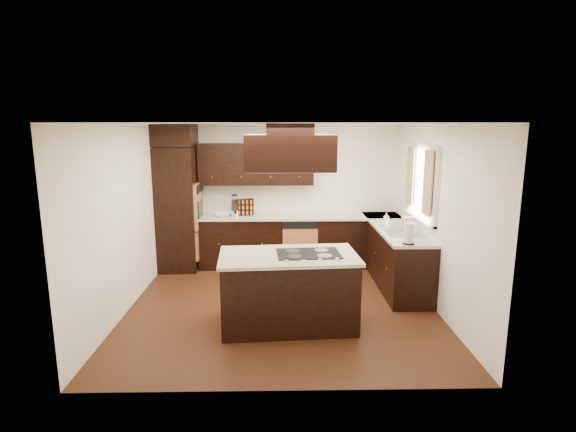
% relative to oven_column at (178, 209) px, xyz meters
% --- Properties ---
extents(floor, '(4.20, 4.20, 0.02)m').
position_rel_oven_column_xyz_m(floor, '(1.78, -1.71, -1.07)').
color(floor, '#522A15').
rests_on(floor, ground).
extents(ceiling, '(4.20, 4.20, 0.02)m').
position_rel_oven_column_xyz_m(ceiling, '(1.78, -1.71, 1.45)').
color(ceiling, white).
rests_on(ceiling, ground).
extents(wall_back, '(4.20, 0.02, 2.50)m').
position_rel_oven_column_xyz_m(wall_back, '(1.78, 0.40, 0.19)').
color(wall_back, white).
rests_on(wall_back, ground).
extents(wall_front, '(4.20, 0.02, 2.50)m').
position_rel_oven_column_xyz_m(wall_front, '(1.78, -3.81, 0.19)').
color(wall_front, white).
rests_on(wall_front, ground).
extents(wall_left, '(0.02, 4.20, 2.50)m').
position_rel_oven_column_xyz_m(wall_left, '(-0.33, -1.71, 0.19)').
color(wall_left, white).
rests_on(wall_left, ground).
extents(wall_right, '(0.02, 4.20, 2.50)m').
position_rel_oven_column_xyz_m(wall_right, '(3.88, -1.71, 0.19)').
color(wall_right, white).
rests_on(wall_right, ground).
extents(oven_column, '(0.65, 0.75, 2.12)m').
position_rel_oven_column_xyz_m(oven_column, '(0.00, 0.00, 0.00)').
color(oven_column, black).
rests_on(oven_column, floor).
extents(wall_oven_face, '(0.05, 0.62, 0.78)m').
position_rel_oven_column_xyz_m(wall_oven_face, '(0.35, 0.00, 0.06)').
color(wall_oven_face, '#D3814A').
rests_on(wall_oven_face, oven_column).
extents(base_cabinets_back, '(2.93, 0.60, 0.88)m').
position_rel_oven_column_xyz_m(base_cabinets_back, '(1.81, 0.09, -0.62)').
color(base_cabinets_back, black).
rests_on(base_cabinets_back, floor).
extents(base_cabinets_right, '(0.60, 2.40, 0.88)m').
position_rel_oven_column_xyz_m(base_cabinets_right, '(3.58, -0.80, -0.62)').
color(base_cabinets_right, black).
rests_on(base_cabinets_right, floor).
extents(countertop_back, '(2.93, 0.63, 0.04)m').
position_rel_oven_column_xyz_m(countertop_back, '(1.81, 0.08, -0.16)').
color(countertop_back, beige).
rests_on(countertop_back, base_cabinets_back).
extents(countertop_right, '(0.63, 2.40, 0.04)m').
position_rel_oven_column_xyz_m(countertop_right, '(3.56, -0.80, -0.16)').
color(countertop_right, beige).
rests_on(countertop_right, base_cabinets_right).
extents(upper_cabinets, '(2.00, 0.34, 0.72)m').
position_rel_oven_column_xyz_m(upper_cabinets, '(1.34, 0.23, 0.75)').
color(upper_cabinets, black).
rests_on(upper_cabinets, wall_back).
extents(dishwasher_front, '(0.60, 0.05, 0.72)m').
position_rel_oven_column_xyz_m(dishwasher_front, '(2.10, -0.20, -0.66)').
color(dishwasher_front, '#D3814A').
rests_on(dishwasher_front, floor).
extents(window_frame, '(0.06, 1.32, 1.12)m').
position_rel_oven_column_xyz_m(window_frame, '(3.85, -1.16, 0.59)').
color(window_frame, white).
rests_on(window_frame, wall_right).
extents(window_pane, '(0.00, 1.20, 1.00)m').
position_rel_oven_column_xyz_m(window_pane, '(3.87, -1.16, 0.59)').
color(window_pane, white).
rests_on(window_pane, wall_right).
extents(curtain_left, '(0.02, 0.34, 0.90)m').
position_rel_oven_column_xyz_m(curtain_left, '(3.79, -1.57, 0.64)').
color(curtain_left, beige).
rests_on(curtain_left, wall_right).
extents(curtain_right, '(0.02, 0.34, 0.90)m').
position_rel_oven_column_xyz_m(curtain_right, '(3.79, -0.74, 0.64)').
color(curtain_right, beige).
rests_on(curtain_right, wall_right).
extents(sink_rim, '(0.52, 0.84, 0.01)m').
position_rel_oven_column_xyz_m(sink_rim, '(3.58, -1.16, -0.14)').
color(sink_rim, silver).
rests_on(sink_rim, countertop_right).
extents(island, '(1.69, 1.00, 0.88)m').
position_rel_oven_column_xyz_m(island, '(1.86, -2.36, -0.62)').
color(island, black).
rests_on(island, floor).
extents(island_top, '(1.75, 1.06, 0.04)m').
position_rel_oven_column_xyz_m(island_top, '(1.86, -2.36, -0.16)').
color(island_top, beige).
rests_on(island_top, island).
extents(cooktop, '(0.80, 0.56, 0.01)m').
position_rel_oven_column_xyz_m(cooktop, '(2.10, -2.34, -0.13)').
color(cooktop, black).
rests_on(cooktop, island_top).
extents(range_hood, '(1.05, 0.72, 0.42)m').
position_rel_oven_column_xyz_m(range_hood, '(1.88, -2.25, 1.10)').
color(range_hood, black).
rests_on(range_hood, ceiling).
extents(hood_duct, '(0.55, 0.50, 0.13)m').
position_rel_oven_column_xyz_m(hood_duct, '(1.88, -2.25, 1.38)').
color(hood_duct, black).
rests_on(hood_duct, ceiling).
extents(blender_base, '(0.15, 0.15, 0.10)m').
position_rel_oven_column_xyz_m(blender_base, '(0.97, 0.06, -0.09)').
color(blender_base, silver).
rests_on(blender_base, countertop_back).
extents(blender_pitcher, '(0.13, 0.13, 0.26)m').
position_rel_oven_column_xyz_m(blender_pitcher, '(0.97, 0.06, 0.09)').
color(blender_pitcher, silver).
rests_on(blender_pitcher, blender_base).
extents(spice_rack, '(0.36, 0.20, 0.29)m').
position_rel_oven_column_xyz_m(spice_rack, '(1.12, 0.10, 0.01)').
color(spice_rack, black).
rests_on(spice_rack, countertop_back).
extents(mixing_bowl, '(0.35, 0.35, 0.07)m').
position_rel_oven_column_xyz_m(mixing_bowl, '(0.76, -0.00, -0.10)').
color(mixing_bowl, white).
rests_on(mixing_bowl, countertop_back).
extents(soap_bottle, '(0.09, 0.10, 0.18)m').
position_rel_oven_column_xyz_m(soap_bottle, '(3.48, -0.59, -0.05)').
color(soap_bottle, white).
rests_on(soap_bottle, countertop_right).
extents(paper_towel, '(0.17, 0.17, 0.29)m').
position_rel_oven_column_xyz_m(paper_towel, '(3.47, -1.90, 0.00)').
color(paper_towel, white).
rests_on(paper_towel, countertop_right).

